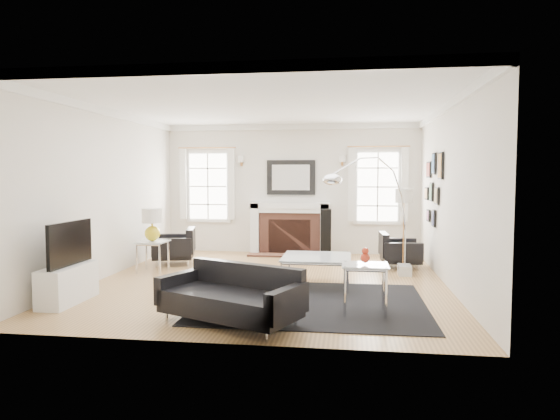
# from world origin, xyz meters

# --- Properties ---
(floor) EXTENTS (6.00, 6.00, 0.00)m
(floor) POSITION_xyz_m (0.00, 0.00, 0.00)
(floor) COLOR olive
(floor) RESTS_ON ground
(back_wall) EXTENTS (5.50, 0.04, 2.80)m
(back_wall) POSITION_xyz_m (0.00, 3.00, 1.40)
(back_wall) COLOR silver
(back_wall) RESTS_ON floor
(front_wall) EXTENTS (5.50, 0.04, 2.80)m
(front_wall) POSITION_xyz_m (0.00, -3.00, 1.40)
(front_wall) COLOR silver
(front_wall) RESTS_ON floor
(left_wall) EXTENTS (0.04, 6.00, 2.80)m
(left_wall) POSITION_xyz_m (-2.75, 0.00, 1.40)
(left_wall) COLOR silver
(left_wall) RESTS_ON floor
(right_wall) EXTENTS (0.04, 6.00, 2.80)m
(right_wall) POSITION_xyz_m (2.75, 0.00, 1.40)
(right_wall) COLOR silver
(right_wall) RESTS_ON floor
(ceiling) EXTENTS (5.50, 6.00, 0.02)m
(ceiling) POSITION_xyz_m (0.00, 0.00, 2.80)
(ceiling) COLOR white
(ceiling) RESTS_ON back_wall
(crown_molding) EXTENTS (5.50, 6.00, 0.12)m
(crown_molding) POSITION_xyz_m (0.00, 0.00, 2.74)
(crown_molding) COLOR white
(crown_molding) RESTS_ON back_wall
(fireplace) EXTENTS (1.70, 0.69, 1.11)m
(fireplace) POSITION_xyz_m (0.00, 2.79, 0.54)
(fireplace) COLOR white
(fireplace) RESTS_ON floor
(mantel_mirror) EXTENTS (1.05, 0.07, 0.75)m
(mantel_mirror) POSITION_xyz_m (0.00, 2.95, 1.65)
(mantel_mirror) COLOR black
(mantel_mirror) RESTS_ON back_wall
(window_left) EXTENTS (1.24, 0.15, 1.62)m
(window_left) POSITION_xyz_m (-1.85, 2.95, 1.46)
(window_left) COLOR white
(window_left) RESTS_ON back_wall
(window_right) EXTENTS (1.24, 0.15, 1.62)m
(window_right) POSITION_xyz_m (1.85, 2.95, 1.46)
(window_right) COLOR white
(window_right) RESTS_ON back_wall
(gallery_wall) EXTENTS (0.04, 1.73, 1.29)m
(gallery_wall) POSITION_xyz_m (2.72, 1.30, 1.53)
(gallery_wall) COLOR black
(gallery_wall) RESTS_ON right_wall
(tv_unit) EXTENTS (0.35, 1.00, 1.09)m
(tv_unit) POSITION_xyz_m (-2.44, -1.70, 0.33)
(tv_unit) COLOR white
(tv_unit) RESTS_ON floor
(area_rug) EXTENTS (2.99, 2.50, 0.01)m
(area_rug) POSITION_xyz_m (0.77, -1.28, 0.01)
(area_rug) COLOR black
(area_rug) RESTS_ON floor
(sofa) EXTENTS (1.81, 1.35, 0.54)m
(sofa) POSITION_xyz_m (-0.06, -2.28, 0.29)
(sofa) COLOR black
(sofa) RESTS_ON floor
(armchair_left) EXTENTS (0.92, 0.98, 0.56)m
(armchair_left) POSITION_xyz_m (-2.02, 1.33, 0.31)
(armchair_left) COLOR black
(armchair_left) RESTS_ON floor
(armchair_right) EXTENTS (0.75, 0.82, 0.53)m
(armchair_right) POSITION_xyz_m (2.15, 1.51, 0.29)
(armchair_right) COLOR black
(armchair_right) RESTS_ON floor
(coffee_table) EXTENTS (1.03, 1.03, 0.46)m
(coffee_table) POSITION_xyz_m (0.77, -0.23, 0.43)
(coffee_table) COLOR silver
(coffee_table) RESTS_ON floor
(side_table_left) EXTENTS (0.50, 0.50, 0.55)m
(side_table_left) POSITION_xyz_m (-2.16, 0.48, 0.44)
(side_table_left) COLOR silver
(side_table_left) RESTS_ON floor
(nesting_table) EXTENTS (0.56, 0.47, 0.62)m
(nesting_table) POSITION_xyz_m (1.45, -1.71, 0.49)
(nesting_table) COLOR silver
(nesting_table) RESTS_ON floor
(gourd_lamp) EXTENTS (0.36, 0.36, 0.57)m
(gourd_lamp) POSITION_xyz_m (-2.16, 0.48, 0.88)
(gourd_lamp) COLOR gold
(gourd_lamp) RESTS_ON side_table_left
(orange_vase) EXTENTS (0.12, 0.12, 0.19)m
(orange_vase) POSITION_xyz_m (1.45, -1.71, 0.72)
(orange_vase) COLOR #B32C17
(orange_vase) RESTS_ON nesting_table
(arc_floor_lamp) EXTENTS (1.46, 1.35, 2.06)m
(arc_floor_lamp) POSITION_xyz_m (1.60, 0.30, 1.12)
(arc_floor_lamp) COLOR silver
(arc_floor_lamp) RESTS_ON floor
(stick_floor_lamp) EXTENTS (0.30, 0.30, 1.46)m
(stick_floor_lamp) POSITION_xyz_m (2.20, 1.06, 1.27)
(stick_floor_lamp) COLOR #C18143
(stick_floor_lamp) RESTS_ON floor
(speaker_tower) EXTENTS (0.22, 0.22, 1.04)m
(speaker_tower) POSITION_xyz_m (0.81, 1.96, 0.52)
(speaker_tower) COLOR black
(speaker_tower) RESTS_ON floor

